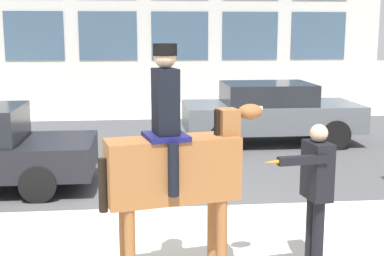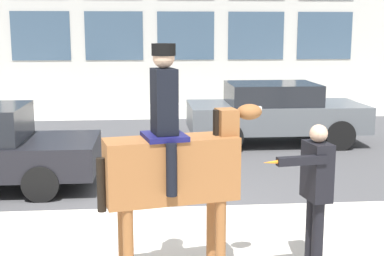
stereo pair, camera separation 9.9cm
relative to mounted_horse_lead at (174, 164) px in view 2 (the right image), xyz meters
The scene contains 5 objects.
ground_plane 2.62m from the mounted_horse_lead, 92.45° to the left, with size 80.00×80.00×0.00m, color beige.
road_surface 7.10m from the mounted_horse_lead, 90.78° to the left, with size 18.35×8.50×0.01m.
mounted_horse_lead is the anchor object (origin of this frame).
pedestrian_bystander 1.65m from the mounted_horse_lead, ahead, with size 0.82×0.52×1.74m.
street_car_far_lane 7.91m from the mounted_horse_lead, 68.79° to the left, with size 4.24×2.00×1.49m.
Camera 2 is at (-0.18, -7.58, 2.75)m, focal length 50.00 mm.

